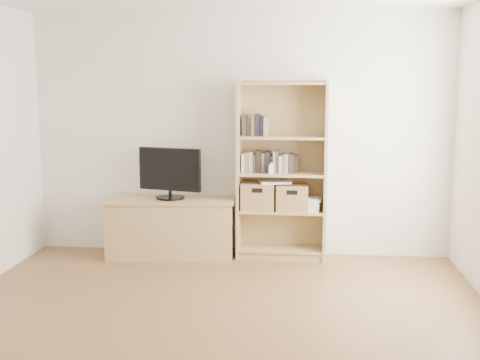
# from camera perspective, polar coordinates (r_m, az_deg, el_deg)

# --- Properties ---
(floor) EXTENTS (4.50, 5.00, 0.01)m
(floor) POSITION_cam_1_polar(r_m,az_deg,el_deg) (4.39, -3.40, -15.71)
(floor) COLOR brown
(floor) RESTS_ON ground
(back_wall) EXTENTS (4.50, 0.02, 2.60)m
(back_wall) POSITION_cam_1_polar(r_m,az_deg,el_deg) (6.49, 0.01, 4.31)
(back_wall) COLOR white
(back_wall) RESTS_ON floor
(front_wall) EXTENTS (4.50, 0.02, 2.60)m
(front_wall) POSITION_cam_1_polar(r_m,az_deg,el_deg) (1.67, -17.85, -10.32)
(front_wall) COLOR white
(front_wall) RESTS_ON floor
(tv_stand) EXTENTS (1.36, 0.60, 0.61)m
(tv_stand) POSITION_cam_1_polar(r_m,az_deg,el_deg) (6.52, -6.57, -4.60)
(tv_stand) COLOR tan
(tv_stand) RESTS_ON floor
(bookshelf) EXTENTS (0.94, 0.35, 1.88)m
(bookshelf) POSITION_cam_1_polar(r_m,az_deg,el_deg) (6.34, 3.98, 0.89)
(bookshelf) COLOR tan
(bookshelf) RESTS_ON floor
(television) EXTENTS (0.69, 0.23, 0.55)m
(television) POSITION_cam_1_polar(r_m,az_deg,el_deg) (6.41, -6.67, 0.68)
(television) COLOR black
(television) RESTS_ON tv_stand
(books_row_mid) EXTENTS (0.77, 0.19, 0.21)m
(books_row_mid) POSITION_cam_1_polar(r_m,az_deg,el_deg) (6.35, 3.99, 1.65)
(books_row_mid) COLOR #AEAB9C
(books_row_mid) RESTS_ON bookshelf
(books_row_upper) EXTENTS (0.40, 0.15, 0.21)m
(books_row_upper) POSITION_cam_1_polar(r_m,az_deg,el_deg) (6.32, 2.13, 5.16)
(books_row_upper) COLOR #AEAB9C
(books_row_upper) RESTS_ON bookshelf
(baby_monitor) EXTENTS (0.05, 0.03, 0.10)m
(baby_monitor) POSITION_cam_1_polar(r_m,az_deg,el_deg) (6.23, 2.98, 1.01)
(baby_monitor) COLOR white
(baby_monitor) RESTS_ON bookshelf
(basket_left) EXTENTS (0.35, 0.29, 0.29)m
(basket_left) POSITION_cam_1_polar(r_m,az_deg,el_deg) (6.39, 1.70, -1.51)
(basket_left) COLOR olive
(basket_left) RESTS_ON bookshelf
(basket_right) EXTENTS (0.33, 0.28, 0.27)m
(basket_right) POSITION_cam_1_polar(r_m,az_deg,el_deg) (6.37, 4.98, -1.64)
(basket_right) COLOR olive
(basket_right) RESTS_ON bookshelf
(laptop) EXTENTS (0.36, 0.29, 0.03)m
(laptop) POSITION_cam_1_polar(r_m,az_deg,el_deg) (6.35, 3.32, -0.17)
(laptop) COLOR white
(laptop) RESTS_ON basket_left
(magazine_stack) EXTENTS (0.21, 0.27, 0.11)m
(magazine_stack) POSITION_cam_1_polar(r_m,az_deg,el_deg) (6.39, 6.84, -2.37)
(magazine_stack) COLOR silver
(magazine_stack) RESTS_ON bookshelf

